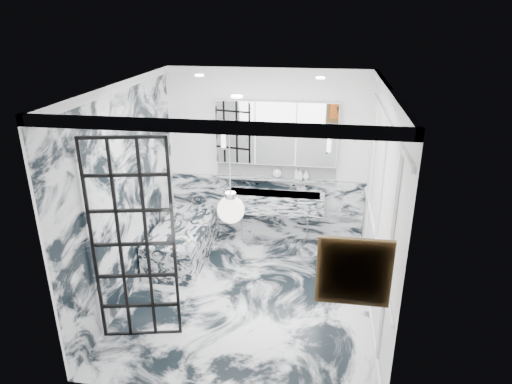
% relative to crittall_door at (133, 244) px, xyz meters
% --- Properties ---
extents(floor, '(3.60, 3.60, 0.00)m').
position_rel_crittall_door_xyz_m(floor, '(1.11, 0.96, -1.20)').
color(floor, silver).
rests_on(floor, ground).
extents(ceiling, '(3.60, 3.60, 0.00)m').
position_rel_crittall_door_xyz_m(ceiling, '(1.11, 0.96, 1.60)').
color(ceiling, white).
rests_on(ceiling, wall_back).
extents(wall_back, '(3.60, 0.00, 3.60)m').
position_rel_crittall_door_xyz_m(wall_back, '(1.11, 2.76, 0.20)').
color(wall_back, white).
rests_on(wall_back, floor).
extents(wall_front, '(3.60, 0.00, 3.60)m').
position_rel_crittall_door_xyz_m(wall_front, '(1.11, -0.84, 0.20)').
color(wall_front, white).
rests_on(wall_front, floor).
extents(wall_left, '(0.00, 3.60, 3.60)m').
position_rel_crittall_door_xyz_m(wall_left, '(-0.49, 0.96, 0.20)').
color(wall_left, white).
rests_on(wall_left, floor).
extents(wall_right, '(0.00, 3.60, 3.60)m').
position_rel_crittall_door_xyz_m(wall_right, '(2.71, 0.96, 0.20)').
color(wall_right, white).
rests_on(wall_right, floor).
extents(marble_clad_back, '(3.18, 0.05, 1.05)m').
position_rel_crittall_door_xyz_m(marble_clad_back, '(1.11, 2.73, -0.68)').
color(marble_clad_back, silver).
rests_on(marble_clad_back, floor).
extents(marble_clad_left, '(0.02, 3.56, 2.68)m').
position_rel_crittall_door_xyz_m(marble_clad_left, '(-0.48, 0.96, 0.14)').
color(marble_clad_left, silver).
rests_on(marble_clad_left, floor).
extents(panel_molding, '(0.03, 3.40, 2.30)m').
position_rel_crittall_door_xyz_m(panel_molding, '(2.69, 0.96, 0.10)').
color(panel_molding, white).
rests_on(panel_molding, floor).
extents(soap_bottle_a, '(0.10, 0.10, 0.19)m').
position_rel_crittall_door_xyz_m(soap_bottle_a, '(1.60, 2.67, -0.02)').
color(soap_bottle_a, '#8C5919').
rests_on(soap_bottle_a, ledge).
extents(soap_bottle_b, '(0.08, 0.09, 0.17)m').
position_rel_crittall_door_xyz_m(soap_bottle_b, '(1.66, 2.67, -0.03)').
color(soap_bottle_b, '#4C4C51').
rests_on(soap_bottle_b, ledge).
extents(soap_bottle_c, '(0.14, 0.14, 0.14)m').
position_rel_crittall_door_xyz_m(soap_bottle_c, '(1.75, 2.67, -0.04)').
color(soap_bottle_c, silver).
rests_on(soap_bottle_c, ledge).
extents(face_pot, '(0.14, 0.14, 0.14)m').
position_rel_crittall_door_xyz_m(face_pot, '(1.29, 2.67, -0.04)').
color(face_pot, white).
rests_on(face_pot, ledge).
extents(amber_bottle, '(0.04, 0.04, 0.10)m').
position_rel_crittall_door_xyz_m(amber_bottle, '(1.73, 2.67, -0.06)').
color(amber_bottle, '#8C5919').
rests_on(amber_bottle, ledge).
extents(flower_vase, '(0.08, 0.08, 0.12)m').
position_rel_crittall_door_xyz_m(flower_vase, '(0.28, 1.06, -0.59)').
color(flower_vase, silver).
rests_on(flower_vase, bathtub).
extents(crittall_door, '(0.87, 0.22, 2.41)m').
position_rel_crittall_door_xyz_m(crittall_door, '(0.00, 0.00, 0.00)').
color(crittall_door, black).
rests_on(crittall_door, floor).
extents(artwork, '(0.52, 0.05, 0.52)m').
position_rel_crittall_door_xyz_m(artwork, '(2.31, -0.80, 0.35)').
color(artwork, '#D64815').
rests_on(artwork, wall_front).
extents(pendant_light, '(0.25, 0.25, 0.25)m').
position_rel_crittall_door_xyz_m(pendant_light, '(1.19, -0.40, 0.67)').
color(pendant_light, white).
rests_on(pendant_light, ceiling).
extents(trough_sink, '(1.60, 0.45, 0.30)m').
position_rel_crittall_door_xyz_m(trough_sink, '(1.26, 2.51, -0.47)').
color(trough_sink, silver).
rests_on(trough_sink, wall_back).
extents(ledge, '(1.90, 0.14, 0.04)m').
position_rel_crittall_door_xyz_m(ledge, '(1.26, 2.68, -0.13)').
color(ledge, silver).
rests_on(ledge, wall_back).
extents(subway_tile, '(1.90, 0.03, 0.23)m').
position_rel_crittall_door_xyz_m(subway_tile, '(1.26, 2.74, 0.00)').
color(subway_tile, white).
rests_on(subway_tile, wall_back).
extents(mirror_cabinet, '(1.90, 0.16, 1.00)m').
position_rel_crittall_door_xyz_m(mirror_cabinet, '(1.26, 2.68, 0.62)').
color(mirror_cabinet, white).
rests_on(mirror_cabinet, wall_back).
extents(sconce_left, '(0.07, 0.07, 0.40)m').
position_rel_crittall_door_xyz_m(sconce_left, '(0.44, 2.59, 0.58)').
color(sconce_left, white).
rests_on(sconce_left, mirror_cabinet).
extents(sconce_right, '(0.07, 0.07, 0.40)m').
position_rel_crittall_door_xyz_m(sconce_right, '(2.08, 2.59, 0.58)').
color(sconce_right, white).
rests_on(sconce_right, mirror_cabinet).
extents(bathtub, '(0.75, 1.65, 0.55)m').
position_rel_crittall_door_xyz_m(bathtub, '(-0.07, 1.85, -0.93)').
color(bathtub, silver).
rests_on(bathtub, floor).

